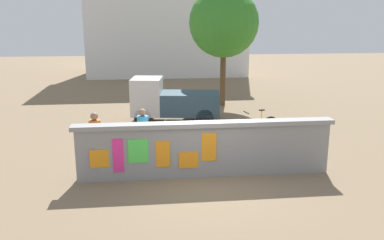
# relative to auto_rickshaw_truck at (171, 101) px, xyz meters

# --- Properties ---
(ground) EXTENTS (60.00, 60.00, 0.00)m
(ground) POSITION_rel_auto_rickshaw_truck_xyz_m (0.54, 1.81, -0.90)
(ground) COLOR #7A664C
(poster_wall) EXTENTS (7.09, 0.42, 1.54)m
(poster_wall) POSITION_rel_auto_rickshaw_truck_xyz_m (0.53, -6.19, -0.11)
(poster_wall) COLOR gray
(poster_wall) RESTS_ON ground
(auto_rickshaw_truck) EXTENTS (3.77, 1.99, 1.85)m
(auto_rickshaw_truck) POSITION_rel_auto_rickshaw_truck_xyz_m (0.00, 0.00, 0.00)
(auto_rickshaw_truck) COLOR black
(auto_rickshaw_truck) RESTS_ON ground
(motorcycle) EXTENTS (1.89, 0.58, 0.87)m
(motorcycle) POSITION_rel_auto_rickshaw_truck_xyz_m (3.04, -4.89, -0.44)
(motorcycle) COLOR black
(motorcycle) RESTS_ON ground
(bicycle_near) EXTENTS (1.66, 0.58, 0.95)m
(bicycle_near) POSITION_rel_auto_rickshaw_truck_xyz_m (-0.88, -3.29, -0.54)
(bicycle_near) COLOR black
(bicycle_near) RESTS_ON ground
(bicycle_far) EXTENTS (1.69, 0.49, 0.95)m
(bicycle_far) POSITION_rel_auto_rickshaw_truck_xyz_m (3.08, -2.29, -0.54)
(bicycle_far) COLOR black
(bicycle_far) RESTS_ON ground
(person_walking) EXTENTS (0.45, 0.45, 1.62)m
(person_walking) POSITION_rel_auto_rickshaw_truck_xyz_m (-2.52, -5.06, 0.09)
(person_walking) COLOR purple
(person_walking) RESTS_ON ground
(person_bystander) EXTENTS (0.39, 0.39, 1.62)m
(person_bystander) POSITION_rel_auto_rickshaw_truck_xyz_m (-1.15, -4.72, 0.09)
(person_bystander) COLOR #D83F72
(person_bystander) RESTS_ON ground
(tree_roadside) EXTENTS (3.35, 3.35, 5.71)m
(tree_roadside) POSITION_rel_auto_rickshaw_truck_xyz_m (2.77, 3.14, 3.12)
(tree_roadside) COLOR brown
(tree_roadside) RESTS_ON ground
(building_background) EXTENTS (11.93, 6.22, 8.62)m
(building_background) POSITION_rel_auto_rickshaw_truck_xyz_m (0.67, 15.55, 3.43)
(building_background) COLOR white
(building_background) RESTS_ON ground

